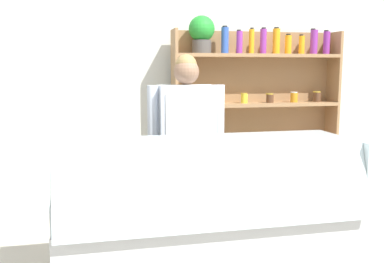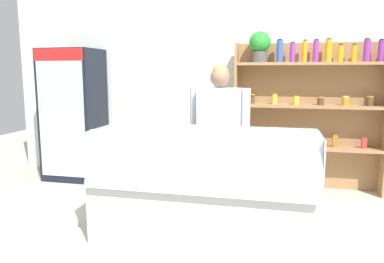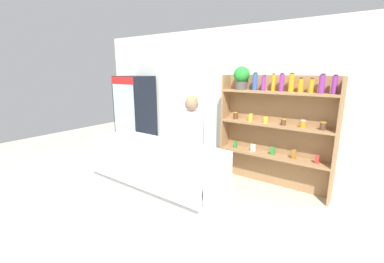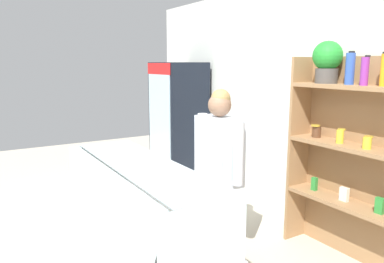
{
  "view_description": "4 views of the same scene",
  "coord_description": "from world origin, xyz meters",
  "px_view_note": "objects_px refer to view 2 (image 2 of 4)",
  "views": [
    {
      "loc": [
        -0.82,
        -2.64,
        1.47
      ],
      "look_at": [
        -0.12,
        0.58,
        0.98
      ],
      "focal_mm": 40.0,
      "sensor_mm": 36.0,
      "label": 1
    },
    {
      "loc": [
        0.48,
        -3.14,
        1.5
      ],
      "look_at": [
        -0.38,
        0.56,
        0.9
      ],
      "focal_mm": 35.0,
      "sensor_mm": 36.0,
      "label": 2
    },
    {
      "loc": [
        2.16,
        -2.32,
        1.94
      ],
      "look_at": [
        0.11,
        0.47,
        1.11
      ],
      "focal_mm": 24.0,
      "sensor_mm": 36.0,
      "label": 3
    },
    {
      "loc": [
        2.54,
        -1.12,
        1.8
      ],
      "look_at": [
        -0.47,
        0.7,
        1.16
      ],
      "focal_mm": 35.0,
      "sensor_mm": 36.0,
      "label": 4
    }
  ],
  "objects_px": {
    "drinks_fridge": "(74,115)",
    "deli_display_case": "(203,206)",
    "shop_clerk": "(219,126)",
    "shelving_unit": "(303,101)"
  },
  "relations": [
    {
      "from": "shelving_unit",
      "to": "shop_clerk",
      "type": "relative_size",
      "value": 1.27
    },
    {
      "from": "drinks_fridge",
      "to": "deli_display_case",
      "type": "xyz_separation_m",
      "value": [
        2.18,
        -1.59,
        -0.59
      ]
    },
    {
      "from": "drinks_fridge",
      "to": "shelving_unit",
      "type": "relative_size",
      "value": 0.91
    },
    {
      "from": "deli_display_case",
      "to": "shelving_unit",
      "type": "bearing_deg",
      "value": 62.47
    },
    {
      "from": "shelving_unit",
      "to": "shop_clerk",
      "type": "bearing_deg",
      "value": -132.32
    },
    {
      "from": "shop_clerk",
      "to": "shelving_unit",
      "type": "bearing_deg",
      "value": 47.68
    },
    {
      "from": "deli_display_case",
      "to": "shop_clerk",
      "type": "height_order",
      "value": "shop_clerk"
    },
    {
      "from": "drinks_fridge",
      "to": "deli_display_case",
      "type": "height_order",
      "value": "drinks_fridge"
    },
    {
      "from": "deli_display_case",
      "to": "shop_clerk",
      "type": "xyz_separation_m",
      "value": [
        0.02,
        0.78,
        0.62
      ]
    },
    {
      "from": "shelving_unit",
      "to": "deli_display_case",
      "type": "bearing_deg",
      "value": -117.53
    }
  ]
}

